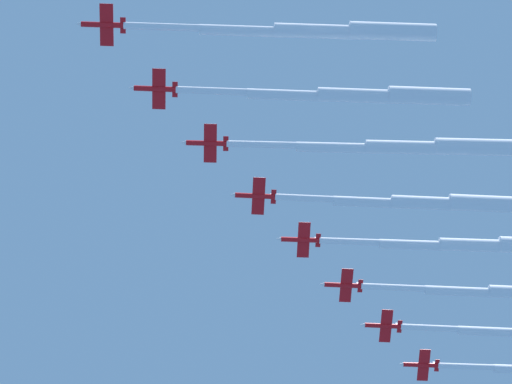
{
  "coord_description": "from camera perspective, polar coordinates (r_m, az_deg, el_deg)",
  "views": [
    {
      "loc": [
        -99.37,
        8.29,
        -20.27
      ],
      "look_at": [
        0.0,
        0.0,
        157.67
      ],
      "focal_mm": 66.29,
      "sensor_mm": 36.0,
      "label": 1
    }
  ],
  "objects": [
    {
      "name": "jet_port_mid",
      "position": [
        200.11,
        9.15,
        2.71
      ],
      "size": [
        10.45,
        70.03,
        4.04
      ],
      "color": "red"
    },
    {
      "name": "jet_port_inner",
      "position": [
        191.34,
        3.89,
        9.69
      ],
      "size": [
        10.04,
        71.89,
        4.11
      ],
      "color": "red"
    },
    {
      "name": "jet_starboard_inner",
      "position": [
        193.55,
        6.33,
        5.84
      ],
      "size": [
        9.61,
        69.35,
        4.04
      ],
      "color": "red"
    },
    {
      "name": "jet_starboard_mid",
      "position": [
        206.55,
        10.19,
        -0.61
      ],
      "size": [
        8.65,
        61.97,
        4.1
      ],
      "color": "red"
    },
    {
      "name": "jet_port_outer",
      "position": [
        216.84,
        13.09,
        -3.11
      ],
      "size": [
        9.41,
        65.62,
        4.1
      ],
      "color": "red"
    }
  ]
}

